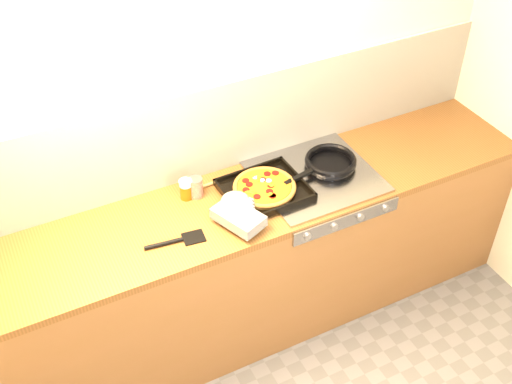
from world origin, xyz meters
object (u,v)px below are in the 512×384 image
pizza_on_tray (257,195)px  tomato_can (195,187)px  frying_pan (330,162)px  juice_glass (186,189)px

pizza_on_tray → tomato_can: 0.30m
pizza_on_tray → frying_pan: 0.47m
pizza_on_tray → tomato_can: tomato_can is taller
juice_glass → frying_pan: bearing=-8.8°
pizza_on_tray → frying_pan: bearing=8.2°
frying_pan → tomato_can: 0.72m
pizza_on_tray → juice_glass: bearing=148.2°
tomato_can → juice_glass: juice_glass is taller
frying_pan → tomato_can: tomato_can is taller
pizza_on_tray → frying_pan: (0.46, 0.07, -0.00)m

